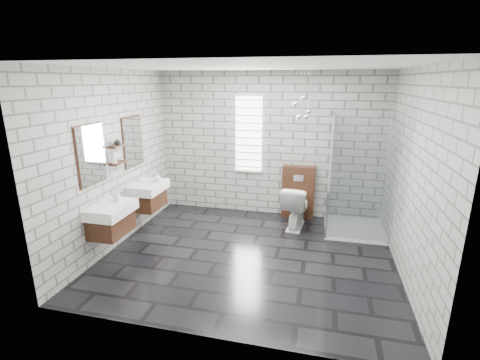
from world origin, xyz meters
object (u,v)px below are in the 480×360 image
at_px(vanity_right, 146,188).
at_px(shower_enclosure, 351,205).
at_px(toilet, 296,206).
at_px(cistern_panel, 298,192).
at_px(vanity_left, 109,210).

xyz_separation_m(vanity_right, shower_enclosure, (3.41, 0.67, -0.25)).
relative_size(shower_enclosure, toilet, 2.66).
height_order(cistern_panel, shower_enclosure, shower_enclosure).
xyz_separation_m(vanity_right, toilet, (2.49, 0.71, -0.37)).
height_order(vanity_left, vanity_right, same).
relative_size(vanity_right, shower_enclosure, 0.77).
relative_size(vanity_left, toilet, 2.06).
xyz_separation_m(vanity_right, cistern_panel, (2.49, 1.18, -0.26)).
height_order(vanity_left, shower_enclosure, shower_enclosure).
bearing_deg(cistern_panel, vanity_right, -154.57).
bearing_deg(toilet, vanity_right, 22.42).
distance_m(shower_enclosure, toilet, 0.93).
xyz_separation_m(vanity_left, toilet, (2.49, 1.81, -0.37)).
xyz_separation_m(shower_enclosure, toilet, (-0.92, 0.05, -0.12)).
height_order(shower_enclosure, toilet, shower_enclosure).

